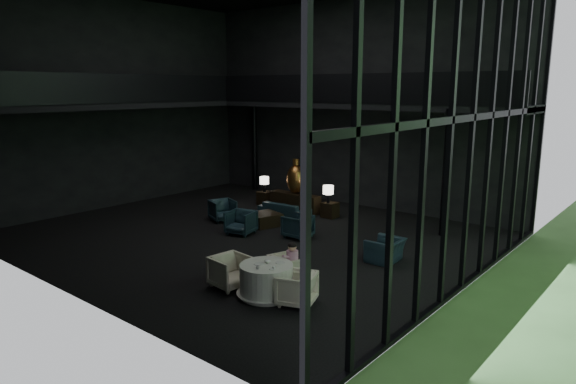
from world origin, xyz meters
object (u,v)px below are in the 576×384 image
Objects in this scene: sofa at (285,208)px; window_armchair at (385,248)px; lounge_armchair_east at (298,225)px; dining_chair_west at (230,269)px; bronze_urn at (296,179)px; lounge_armchair_west at (223,208)px; dining_chair_east at (296,287)px; dining_table at (266,282)px; side_table_left at (265,198)px; child at (292,255)px; side_table_right at (330,210)px; table_lamp_right at (328,191)px; console at (295,202)px; coffee_table at (264,219)px; lounge_armchair_south at (241,220)px; dining_chair_north at (288,268)px; table_lamp_left at (264,181)px.

window_armchair is (5.16, -1.92, 0.03)m from sofa.
dining_chair_west reaches higher than lounge_armchair_east.
bronze_urn is 1.48× the size of lounge_armchair_west.
bronze_urn is at bearing 34.14° from dining_chair_west.
lounge_armchair_west is 7.55m from dining_chair_east.
lounge_armchair_east is 1.03× the size of dining_chair_east.
dining_table is at bearing -75.45° from dining_chair_west.
side_table_left is at bearing 179.97° from bronze_urn.
bronze_urn is at bearing -51.99° from child.
dining_chair_west is at bearing -74.00° from side_table_right.
window_armchair is at bearing -37.43° from side_table_right.
side_table_right is at bearing -62.83° from child.
dining_chair_east is (0.80, 0.08, 0.08)m from dining_table.
lounge_armchair_east reaches higher than side_table_left.
side_table_right is 0.74m from table_lamp_right.
window_armchair is at bearing -28.15° from console.
child is (3.04, -5.92, 0.48)m from side_table_right.
side_table_right reaches higher than coffee_table.
lounge_armchair_south reaches higher than coffee_table.
dining_chair_north is 0.85× the size of dining_chair_west.
lounge_armchair_west reaches higher than side_table_right.
dining_table is 1.50× the size of dining_chair_west.
lounge_armchair_east is at bearing 135.23° from sofa.
window_armchair is (5.51, -3.00, -0.86)m from bronze_urn.
side_table_left is 9.22m from dining_table.
table_lamp_right reaches higher than coffee_table.
side_table_left is 0.88× the size of child.
lounge_armchair_east is 1.83m from coffee_table.
child reaches higher than side_table_left.
side_table_right is at bearing 0.04° from table_lamp_left.
side_table_left is 0.62× the size of window_armchair.
table_lamp_right is at bearing -62.32° from child.
side_table_left is at bearing 177.91° from console.
bronze_urn is 7.46m from dining_chair_north.
table_lamp_left is at bearing 178.52° from console.
table_lamp_left is (-1.60, -0.02, -0.27)m from bronze_urn.
lounge_armchair_south is (0.62, -3.55, 0.11)m from console.
side_table_right is at bearing 90.00° from table_lamp_right.
table_lamp_left is at bearing 107.88° from lounge_armchair_south.
lounge_armchair_west is 6.33m from dining_chair_north.
table_lamp_left is at bearing 132.37° from dining_table.
lounge_armchair_south is at bearing -58.23° from table_lamp_left.
child is (6.24, -5.94, 0.49)m from side_table_left.
window_armchair reaches higher than console.
dining_chair_west reaches higher than side_table_left.
table_lamp_left is 8.48m from dining_chair_north.
lounge_armchair_east is at bearing 119.77° from dining_table.
coffee_table is at bearing 40.67° from dining_chair_west.
console is 2.24× the size of coffee_table.
window_armchair is 1.13× the size of dining_chair_north.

